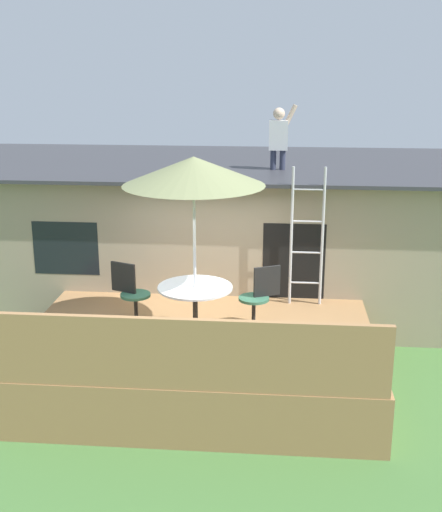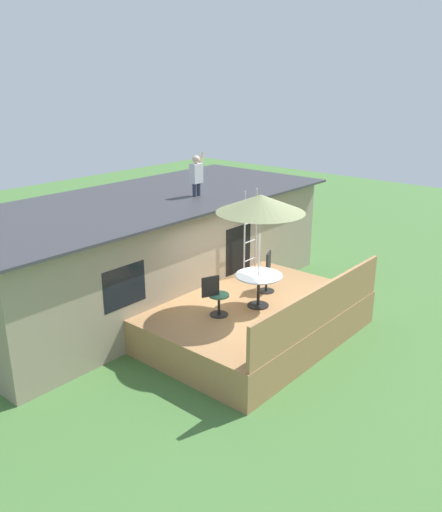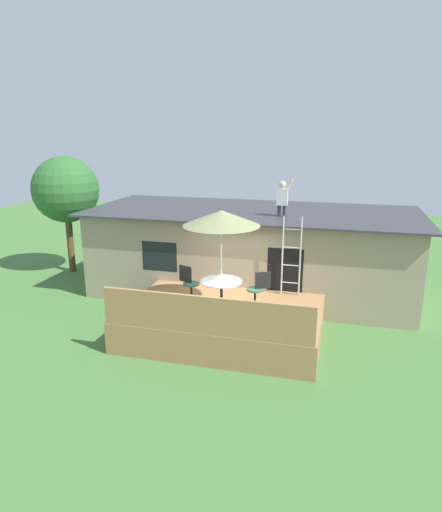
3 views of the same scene
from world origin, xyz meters
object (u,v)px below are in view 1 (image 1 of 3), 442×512
Objects in this scene: patio_table at (195,297)px; person_figure at (279,134)px; patio_chair_right at (258,298)px; step_ladder at (307,237)px; patio_umbrella at (194,171)px; patio_chair_left at (131,294)px.

patio_table is 0.94× the size of person_figure.
patio_chair_right is at bearing 24.33° from patio_table.
step_ladder is 2.07m from person_figure.
person_figure reaches higher than step_ladder.
patio_chair_left is at bearing 158.67° from patio_umbrella.
patio_umbrella is 2.12m from patio_chair_right.
person_figure is at bearing 69.08° from patio_table.
person_figure reaches higher than patio_chair_left.
person_figure is (-0.47, 1.42, 1.43)m from step_ladder.
patio_chair_left is 1.00× the size of patio_chair_right.
patio_umbrella is 3.08m from person_figure.
patio_chair_left and patio_chair_right have the same top height.
patio_chair_left is (-0.99, 0.39, -0.13)m from patio_table.
person_figure reaches higher than patio_chair_right.
person_figure is at bearing 71.27° from patio_chair_left.
step_ladder reaches higher than patio_chair_left.
person_figure is at bearing 108.44° from step_ladder.
patio_umbrella is at bearing 0.00° from patio_chair_left.
step_ladder reaches higher than patio_chair_right.
patio_chair_right is at bearing -123.53° from step_ladder.
patio_umbrella reaches higher than patio_chair_left.
step_ladder is (1.57, 1.45, -1.25)m from patio_umbrella.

